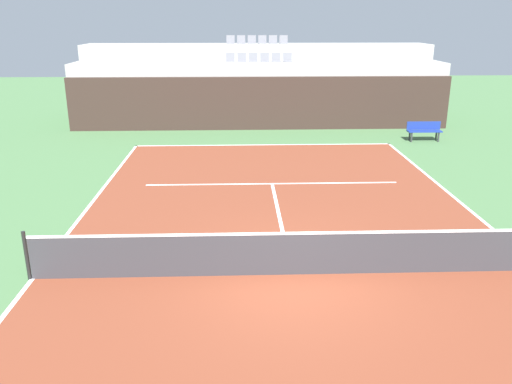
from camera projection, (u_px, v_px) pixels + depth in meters
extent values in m
plane|color=#477042|center=(292.00, 275.00, 11.09)|extent=(80.00, 80.00, 0.00)
cube|color=brown|center=(292.00, 275.00, 11.09)|extent=(11.00, 24.00, 0.01)
cube|color=white|center=(264.00, 145.00, 22.41)|extent=(11.00, 0.10, 0.00)
cube|color=white|center=(33.00, 279.00, 10.90)|extent=(0.10, 24.00, 0.00)
cube|color=white|center=(272.00, 184.00, 17.15)|extent=(8.26, 0.10, 0.00)
cube|color=white|center=(280.00, 219.00, 14.12)|extent=(0.10, 6.40, 0.00)
cube|color=#33231E|center=(260.00, 103.00, 25.22)|extent=(18.42, 0.30, 2.53)
cube|color=#9E9E99|center=(259.00, 94.00, 26.41)|extent=(18.42, 2.40, 3.12)
cube|color=#9E9E99|center=(257.00, 81.00, 28.56)|extent=(18.42, 2.40, 3.88)
cube|color=slate|center=(230.00, 62.00, 25.86)|extent=(0.44, 0.44, 0.04)
cube|color=slate|center=(230.00, 57.00, 25.98)|extent=(0.44, 0.04, 0.40)
cube|color=slate|center=(242.00, 62.00, 25.88)|extent=(0.44, 0.44, 0.04)
cube|color=slate|center=(242.00, 57.00, 26.00)|extent=(0.44, 0.04, 0.40)
cube|color=slate|center=(253.00, 62.00, 25.90)|extent=(0.44, 0.44, 0.04)
cube|color=slate|center=(253.00, 57.00, 26.02)|extent=(0.44, 0.04, 0.40)
cube|color=slate|center=(265.00, 62.00, 25.92)|extent=(0.44, 0.44, 0.04)
cube|color=slate|center=(265.00, 57.00, 26.04)|extent=(0.44, 0.04, 0.40)
cube|color=slate|center=(276.00, 62.00, 25.94)|extent=(0.44, 0.44, 0.04)
cube|color=slate|center=(276.00, 57.00, 26.06)|extent=(0.44, 0.04, 0.40)
cube|color=slate|center=(288.00, 61.00, 25.96)|extent=(0.44, 0.44, 0.04)
cube|color=slate|center=(287.00, 57.00, 26.08)|extent=(0.44, 0.04, 0.40)
cube|color=slate|center=(231.00, 44.00, 27.89)|extent=(0.44, 0.44, 0.04)
cube|color=slate|center=(231.00, 39.00, 28.01)|extent=(0.44, 0.04, 0.40)
cube|color=slate|center=(241.00, 44.00, 27.91)|extent=(0.44, 0.44, 0.04)
cube|color=slate|center=(241.00, 39.00, 28.03)|extent=(0.44, 0.04, 0.40)
cube|color=slate|center=(252.00, 43.00, 27.93)|extent=(0.44, 0.44, 0.04)
cube|color=slate|center=(252.00, 39.00, 28.05)|extent=(0.44, 0.04, 0.40)
cube|color=slate|center=(263.00, 43.00, 27.95)|extent=(0.44, 0.44, 0.04)
cube|color=slate|center=(262.00, 39.00, 28.07)|extent=(0.44, 0.04, 0.40)
cube|color=slate|center=(273.00, 43.00, 27.97)|extent=(0.44, 0.44, 0.04)
cube|color=slate|center=(273.00, 39.00, 28.09)|extent=(0.44, 0.04, 0.40)
cube|color=slate|center=(284.00, 43.00, 27.99)|extent=(0.44, 0.44, 0.04)
cube|color=slate|center=(284.00, 39.00, 28.11)|extent=(0.44, 0.04, 0.40)
cylinder|color=black|center=(27.00, 256.00, 10.73)|extent=(0.08, 0.08, 1.07)
cube|color=#333338|center=(292.00, 255.00, 10.94)|extent=(10.90, 0.02, 0.92)
cube|color=white|center=(293.00, 233.00, 10.79)|extent=(10.90, 0.04, 0.05)
cube|color=navy|center=(424.00, 131.00, 22.99)|extent=(1.50, 0.40, 0.05)
cube|color=navy|center=(424.00, 126.00, 23.09)|extent=(1.50, 0.04, 0.36)
cube|color=#2D2D33|center=(412.00, 137.00, 22.91)|extent=(0.06, 0.06, 0.42)
cube|color=#2D2D33|center=(438.00, 137.00, 22.95)|extent=(0.06, 0.06, 0.42)
cube|color=#2D2D33|center=(410.00, 136.00, 23.18)|extent=(0.06, 0.06, 0.42)
cube|color=#2D2D33|center=(436.00, 136.00, 23.22)|extent=(0.06, 0.06, 0.42)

